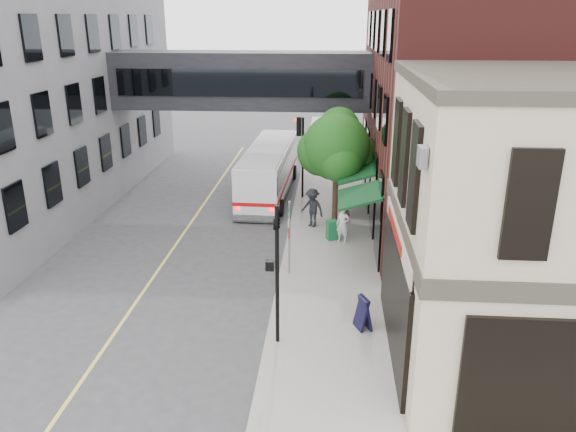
% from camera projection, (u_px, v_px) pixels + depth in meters
% --- Properties ---
extents(ground, '(120.00, 120.00, 0.00)m').
position_uv_depth(ground, '(257.00, 383.00, 15.88)').
color(ground, '#38383A').
rests_on(ground, ground).
extents(sidewalk_main, '(4.00, 60.00, 0.15)m').
position_uv_depth(sidewalk_main, '(330.00, 217.00, 28.86)').
color(sidewalk_main, gray).
rests_on(sidewalk_main, ground).
extents(brick_building, '(13.76, 18.00, 14.00)m').
position_uv_depth(brick_building, '(501.00, 78.00, 26.90)').
color(brick_building, '#4A1917').
rests_on(brick_building, ground).
extents(skyway_bridge, '(14.00, 3.18, 3.00)m').
position_uv_depth(skyway_bridge, '(243.00, 80.00, 30.82)').
color(skyway_bridge, black).
rests_on(skyway_bridge, ground).
extents(traffic_signal_near, '(0.44, 0.22, 4.60)m').
position_uv_depth(traffic_signal_near, '(276.00, 258.00, 16.73)').
color(traffic_signal_near, black).
rests_on(traffic_signal_near, sidewalk_main).
extents(traffic_signal_far, '(0.53, 0.28, 4.50)m').
position_uv_depth(traffic_signal_far, '(300.00, 141.00, 30.71)').
color(traffic_signal_far, black).
rests_on(traffic_signal_far, sidewalk_main).
extents(street_sign_pole, '(0.08, 0.75, 3.00)m').
position_uv_depth(street_sign_pole, '(289.00, 231.00, 21.78)').
color(street_sign_pole, gray).
rests_on(street_sign_pole, sidewalk_main).
extents(street_tree, '(3.80, 3.20, 5.60)m').
position_uv_depth(street_tree, '(336.00, 147.00, 26.83)').
color(street_tree, '#382619').
rests_on(street_tree, sidewalk_main).
extents(lane_marking, '(0.12, 40.00, 0.01)m').
position_uv_depth(lane_marking, '(177.00, 243.00, 25.63)').
color(lane_marking, '#D8CC4C').
rests_on(lane_marking, ground).
extents(bus, '(2.75, 10.30, 2.75)m').
position_uv_depth(bus, '(269.00, 168.00, 32.26)').
color(bus, white).
rests_on(bus, ground).
extents(pedestrian_a, '(0.72, 0.61, 1.68)m').
position_uv_depth(pedestrian_a, '(343.00, 224.00, 25.18)').
color(pedestrian_a, white).
rests_on(pedestrian_a, sidewalk_main).
extents(pedestrian_b, '(0.99, 0.86, 1.73)m').
position_uv_depth(pedestrian_b, '(347.00, 206.00, 27.54)').
color(pedestrian_b, pink).
rests_on(pedestrian_b, sidewalk_main).
extents(pedestrian_c, '(1.42, 1.26, 1.91)m').
position_uv_depth(pedestrian_c, '(312.00, 208.00, 27.01)').
color(pedestrian_c, black).
rests_on(pedestrian_c, sidewalk_main).
extents(newspaper_box, '(0.57, 0.54, 0.91)m').
position_uv_depth(newspaper_box, '(332.00, 230.00, 25.59)').
color(newspaper_box, '#166031').
rests_on(newspaper_box, sidewalk_main).
extents(sandwich_board, '(0.62, 0.73, 1.12)m').
position_uv_depth(sandwich_board, '(363.00, 313.00, 18.23)').
color(sandwich_board, black).
rests_on(sandwich_board, sidewalk_main).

